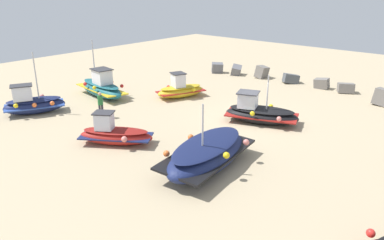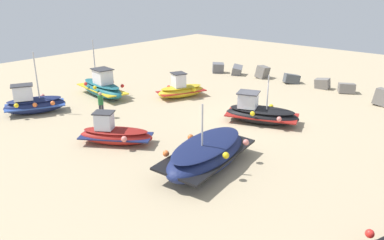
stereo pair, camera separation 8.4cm
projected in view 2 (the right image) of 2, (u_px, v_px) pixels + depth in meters
ground_plane at (251, 120)px, 22.93m from camera, size 57.71×57.71×0.00m
fishing_boat_0 at (260, 113)px, 22.32m from camera, size 4.67×3.11×2.95m
fishing_boat_2 at (102, 87)px, 27.45m from camera, size 5.06×2.31×4.08m
fishing_boat_3 at (115, 134)px, 19.39m from camera, size 3.92×3.21×1.73m
fishing_boat_4 at (34, 103)px, 23.89m from camera, size 2.89×3.96×3.96m
fishing_boat_5 at (207, 154)px, 16.81m from camera, size 2.95×5.73×3.20m
fishing_boat_7 at (181, 90)px, 27.31m from camera, size 2.68×3.88×1.84m
person_walking at (101, 103)px, 23.07m from camera, size 0.32×0.32×1.63m
breakwater_rocks at (335, 87)px, 28.44m from camera, size 20.23×2.71×1.37m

